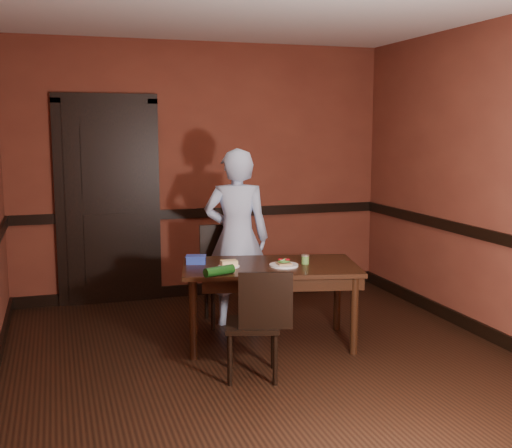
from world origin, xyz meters
TOP-DOWN VIEW (x-y plane):
  - floor at (0.00, 0.00)m, footprint 4.00×4.50m
  - ceiling at (0.00, 0.00)m, footprint 4.00×4.50m
  - wall_back at (0.00, 2.25)m, footprint 4.00×0.02m
  - wall_front at (0.00, -2.25)m, footprint 4.00×0.02m
  - wall_right at (2.00, 0.00)m, footprint 0.02×4.50m
  - dado_back at (0.00, 2.23)m, footprint 4.00×0.03m
  - dado_right at (1.99, 0.00)m, footprint 0.03×4.50m
  - baseboard_back at (0.00, 2.23)m, footprint 4.00×0.03m
  - baseboard_right at (1.99, 0.00)m, footprint 0.03×4.50m
  - door at (-1.00, 2.22)m, footprint 1.05×0.07m
  - dining_table at (0.17, 0.50)m, footprint 1.59×1.11m
  - chair_far at (-0.01, 1.16)m, footprint 0.45×0.45m
  - chair_near at (-0.19, -0.16)m, footprint 0.47×0.47m
  - person at (0.05, 1.10)m, footprint 0.68×0.55m
  - sandwich_plate at (0.26, 0.41)m, footprint 0.24×0.24m
  - sauce_jar at (0.46, 0.44)m, footprint 0.07×0.07m
  - cheese_saucer at (-0.18, 0.52)m, footprint 0.18×0.18m
  - food_tub at (-0.41, 0.72)m, footprint 0.19×0.16m
  - wrapped_veg at (-0.33, 0.25)m, footprint 0.27×0.16m

SIDE VIEW (x-z plane):
  - floor at x=0.00m, z-range -0.01..0.01m
  - baseboard_back at x=0.00m, z-range 0.00..0.12m
  - baseboard_right at x=1.99m, z-range 0.00..0.12m
  - dining_table at x=0.17m, z-range 0.00..0.68m
  - chair_near at x=-0.19m, z-range 0.00..0.82m
  - chair_far at x=-0.01m, z-range 0.00..0.90m
  - sandwich_plate at x=0.26m, z-range 0.66..0.72m
  - cheese_saucer at x=-0.18m, z-range 0.67..0.73m
  - food_tub at x=-0.41m, z-range 0.68..0.75m
  - wrapped_veg at x=-0.33m, z-range 0.68..0.75m
  - sauce_jar at x=0.46m, z-range 0.68..0.76m
  - person at x=0.05m, z-range 0.00..1.63m
  - dado_back at x=0.00m, z-range 0.85..0.95m
  - dado_right at x=1.99m, z-range 0.85..0.95m
  - door at x=-1.00m, z-range -0.01..2.19m
  - wall_back at x=0.00m, z-range 0.00..2.70m
  - wall_front at x=0.00m, z-range 0.00..2.70m
  - wall_right at x=2.00m, z-range 0.00..2.70m
  - ceiling at x=0.00m, z-range 2.70..2.71m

